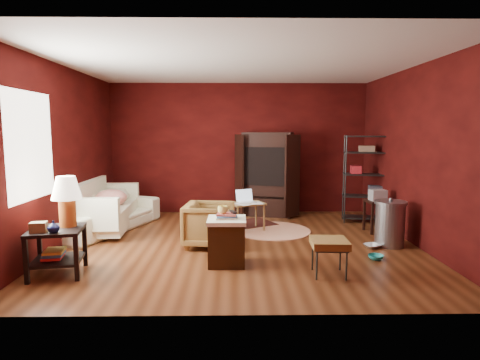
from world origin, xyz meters
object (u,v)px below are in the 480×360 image
object	(u,v)px
tv_armoire	(267,172)
armchair	(209,222)
sofa	(105,206)
laptop_desk	(247,206)
side_table	(62,216)
hamper	(227,240)
wire_shelving	(366,175)

from	to	relation	value
tv_armoire	armchair	bearing A→B (deg)	-100.36
sofa	tv_armoire	xyz separation A→B (m)	(3.03, 1.27, 0.47)
laptop_desk	tv_armoire	bearing A→B (deg)	47.71
side_table	hamper	distance (m)	2.12
wire_shelving	hamper	bearing A→B (deg)	-127.83
sofa	laptop_desk	distance (m)	2.56
armchair	hamper	distance (m)	0.91
side_table	laptop_desk	distance (m)	3.21
sofa	armchair	size ratio (longest dim) A/B	3.01
armchair	laptop_desk	distance (m)	1.15
sofa	side_table	xyz separation A→B (m)	(0.16, -2.16, 0.30)
armchair	laptop_desk	xyz separation A→B (m)	(0.62, 0.97, 0.08)
tv_armoire	side_table	bearing A→B (deg)	-114.67
hamper	laptop_desk	bearing A→B (deg)	79.73
hamper	tv_armoire	world-z (taller)	tv_armoire
tv_armoire	wire_shelving	xyz separation A→B (m)	(1.87, -0.68, 0.02)
laptop_desk	tv_armoire	distance (m)	1.46
sofa	armchair	xyz separation A→B (m)	(1.94, -1.01, -0.07)
sofa	hamper	size ratio (longest dim) A/B	3.13
side_table	tv_armoire	distance (m)	4.47
side_table	tv_armoire	size ratio (longest dim) A/B	0.70
sofa	armchair	bearing A→B (deg)	-96.51
hamper	tv_armoire	bearing A→B (deg)	75.65
side_table	tv_armoire	bearing A→B (deg)	50.12
armchair	tv_armoire	size ratio (longest dim) A/B	0.43
sofa	laptop_desk	xyz separation A→B (m)	(2.56, -0.04, 0.01)
side_table	armchair	bearing A→B (deg)	33.00
hamper	laptop_desk	xyz separation A→B (m)	(0.33, 1.84, 0.12)
armchair	laptop_desk	bearing A→B (deg)	-26.65
side_table	sofa	bearing A→B (deg)	94.24
wire_shelving	laptop_desk	bearing A→B (deg)	-155.50
hamper	wire_shelving	bearing A→B (deg)	42.61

